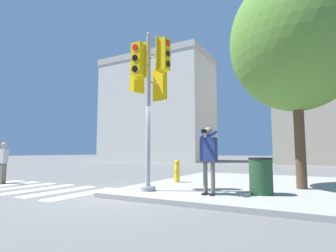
{
  "coord_description": "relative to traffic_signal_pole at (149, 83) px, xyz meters",
  "views": [
    {
      "loc": [
        4.59,
        -5.8,
        1.2
      ],
      "look_at": [
        1.18,
        0.5,
        1.91
      ],
      "focal_mm": 28.0,
      "sensor_mm": 36.0,
      "label": 1
    }
  ],
  "objects": [
    {
      "name": "sidewalk_corner",
      "position": [
        2.92,
        3.02,
        -3.15
      ],
      "size": [
        8.0,
        8.0,
        0.13
      ],
      "color": "#9E9B96",
      "rests_on": "ground_plane"
    },
    {
      "name": "pedestrian_distant",
      "position": [
        -6.33,
        -0.41,
        -2.38
      ],
      "size": [
        0.34,
        0.2,
        1.57
      ],
      "color": "#6B6051",
      "rests_on": "ground_plane"
    },
    {
      "name": "building_left",
      "position": [
        -14.5,
        24.89,
        3.91
      ],
      "size": [
        14.81,
        8.35,
        14.22
      ],
      "color": "beige",
      "rests_on": "ground_plane"
    },
    {
      "name": "fire_hydrant",
      "position": [
        -0.22,
        2.23,
        -2.69
      ],
      "size": [
        0.19,
        0.25,
        0.8
      ],
      "color": "yellow",
      "rests_on": "sidewalk_corner"
    },
    {
      "name": "street_tree",
      "position": [
        3.76,
        2.46,
        1.39
      ],
      "size": [
        3.94,
        3.94,
        6.65
      ],
      "color": "brown",
      "rests_on": "sidewalk_corner"
    },
    {
      "name": "person_photographer",
      "position": [
        1.72,
        0.13,
        -2.05
      ],
      "size": [
        0.5,
        0.53,
        1.71
      ],
      "color": "black",
      "rests_on": "sidewalk_corner"
    },
    {
      "name": "trash_bin",
      "position": [
        2.87,
        0.84,
        -2.62
      ],
      "size": [
        0.61,
        0.61,
        0.93
      ],
      "color": "#234728",
      "rests_on": "sidewalk_corner"
    },
    {
      "name": "crosswalk_stripes",
      "position": [
        -4.26,
        -0.67,
        -3.21
      ],
      "size": [
        5.43,
        2.62,
        0.01
      ],
      "color": "silver",
      "rests_on": "ground_plane"
    },
    {
      "name": "ground_plane",
      "position": [
        -0.58,
        -0.48,
        -3.21
      ],
      "size": [
        160.0,
        160.0,
        0.0
      ],
      "primitive_type": "plane",
      "color": "slate"
    },
    {
      "name": "traffic_signal_pole",
      "position": [
        0.0,
        0.0,
        0.0
      ],
      "size": [
        1.39,
        1.38,
        4.6
      ],
      "color": "#939399",
      "rests_on": "sidewalk_corner"
    }
  ]
}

